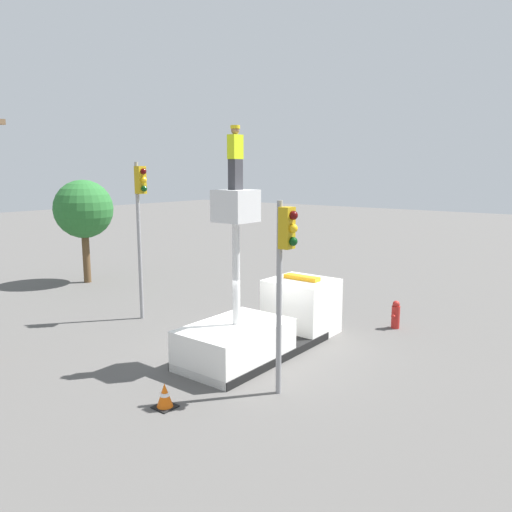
{
  "coord_description": "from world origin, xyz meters",
  "views": [
    {
      "loc": [
        -11.56,
        -9.08,
        5.59
      ],
      "look_at": [
        -1.34,
        -1.08,
        3.37
      ],
      "focal_mm": 35.0,
      "sensor_mm": 36.0,
      "label": 1
    }
  ],
  "objects_px": {
    "traffic_light_pole": "(284,260)",
    "traffic_cone_rear": "(165,396)",
    "bucket_truck": "(267,322)",
    "tree_left_bg": "(84,210)",
    "worker": "(235,158)",
    "traffic_light_across": "(140,210)",
    "fire_hydrant": "(396,315)"
  },
  "relations": [
    {
      "from": "traffic_light_pole",
      "to": "traffic_light_across",
      "type": "xyz_separation_m",
      "value": [
        2.1,
        7.94,
        0.69
      ]
    },
    {
      "from": "worker",
      "to": "traffic_light_across",
      "type": "bearing_deg",
      "value": 78.03
    },
    {
      "from": "traffic_light_across",
      "to": "traffic_cone_rear",
      "type": "bearing_deg",
      "value": -125.84
    },
    {
      "from": "traffic_light_across",
      "to": "traffic_light_pole",
      "type": "bearing_deg",
      "value": -104.8
    },
    {
      "from": "traffic_light_across",
      "to": "traffic_cone_rear",
      "type": "relative_size",
      "value": 9.74
    },
    {
      "from": "worker",
      "to": "tree_left_bg",
      "type": "height_order",
      "value": "worker"
    },
    {
      "from": "traffic_light_across",
      "to": "fire_hydrant",
      "type": "distance_m",
      "value": 10.06
    },
    {
      "from": "bucket_truck",
      "to": "fire_hydrant",
      "type": "relative_size",
      "value": 6.06
    },
    {
      "from": "traffic_light_pole",
      "to": "fire_hydrant",
      "type": "distance_m",
      "value": 7.54
    },
    {
      "from": "traffic_light_pole",
      "to": "traffic_cone_rear",
      "type": "xyz_separation_m",
      "value": [
        -2.33,
        1.81,
        -3.19
      ]
    },
    {
      "from": "bucket_truck",
      "to": "tree_left_bg",
      "type": "xyz_separation_m",
      "value": [
        2.08,
        12.96,
        2.81
      ]
    },
    {
      "from": "fire_hydrant",
      "to": "traffic_light_pole",
      "type": "bearing_deg",
      "value": 179.34
    },
    {
      "from": "worker",
      "to": "traffic_light_pole",
      "type": "relative_size",
      "value": 0.36
    },
    {
      "from": "worker",
      "to": "traffic_light_pole",
      "type": "xyz_separation_m",
      "value": [
        -0.9,
        -2.3,
        -2.48
      ]
    },
    {
      "from": "bucket_truck",
      "to": "fire_hydrant",
      "type": "height_order",
      "value": "bucket_truck"
    },
    {
      "from": "fire_hydrant",
      "to": "worker",
      "type": "bearing_deg",
      "value": 158.43
    },
    {
      "from": "traffic_light_pole",
      "to": "traffic_light_across",
      "type": "height_order",
      "value": "traffic_light_across"
    },
    {
      "from": "traffic_light_across",
      "to": "worker",
      "type": "bearing_deg",
      "value": -101.97
    },
    {
      "from": "bucket_truck",
      "to": "worker",
      "type": "height_order",
      "value": "worker"
    },
    {
      "from": "traffic_light_pole",
      "to": "tree_left_bg",
      "type": "relative_size",
      "value": 0.95
    },
    {
      "from": "worker",
      "to": "traffic_light_across",
      "type": "height_order",
      "value": "worker"
    },
    {
      "from": "traffic_light_pole",
      "to": "traffic_cone_rear",
      "type": "distance_m",
      "value": 4.34
    },
    {
      "from": "worker",
      "to": "traffic_light_across",
      "type": "relative_size",
      "value": 0.3
    },
    {
      "from": "bucket_truck",
      "to": "tree_left_bg",
      "type": "height_order",
      "value": "tree_left_bg"
    },
    {
      "from": "fire_hydrant",
      "to": "tree_left_bg",
      "type": "xyz_separation_m",
      "value": [
        -2.45,
        15.34,
        3.19
      ]
    },
    {
      "from": "worker",
      "to": "tree_left_bg",
      "type": "bearing_deg",
      "value": 74.61
    },
    {
      "from": "worker",
      "to": "traffic_light_pole",
      "type": "height_order",
      "value": "worker"
    },
    {
      "from": "worker",
      "to": "tree_left_bg",
      "type": "relative_size",
      "value": 0.34
    },
    {
      "from": "tree_left_bg",
      "to": "traffic_light_across",
      "type": "bearing_deg",
      "value": -107.96
    },
    {
      "from": "traffic_cone_rear",
      "to": "worker",
      "type": "bearing_deg",
      "value": 8.54
    },
    {
      "from": "bucket_truck",
      "to": "traffic_cone_rear",
      "type": "bearing_deg",
      "value": -174.12
    },
    {
      "from": "bucket_truck",
      "to": "tree_left_bg",
      "type": "relative_size",
      "value": 1.19
    }
  ]
}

